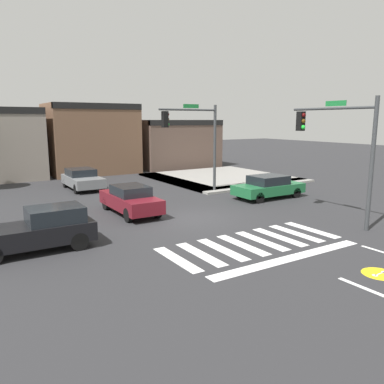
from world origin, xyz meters
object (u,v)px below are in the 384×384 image
Objects in this scene: traffic_signal_northeast at (194,133)px; car_maroon at (130,199)px; car_black at (39,230)px; traffic_signal_southeast at (338,138)px; car_green at (268,187)px; car_gray at (82,179)px.

car_maroon is at bearing 25.39° from traffic_signal_northeast.
car_black is (-10.55, -6.06, -3.14)m from traffic_signal_northeast.
car_black is (-12.50, 3.04, -3.12)m from traffic_signal_southeast.
traffic_signal_southeast is 1.29× the size of car_maroon.
car_green is 12.59m from car_gray.
car_green is 1.00× the size of car_maroon.
traffic_signal_northeast is at bearing 133.91° from car_green.
car_black is 0.95× the size of car_maroon.
car_green is (1.28, 5.74, -3.19)m from traffic_signal_southeast.
traffic_signal_northeast is 12.56m from car_black.
traffic_signal_northeast is 1.37× the size of car_gray.
car_maroon is (-7.44, 6.49, -3.15)m from traffic_signal_southeast.
traffic_signal_northeast is 5.66m from car_green.
car_green is at bearing 43.83° from car_gray.
traffic_signal_northeast is 9.30m from traffic_signal_southeast.
car_black is 12.83m from car_gray.
car_maroon is at bearing -0.05° from car_gray.
traffic_signal_southeast is at bearing 166.33° from car_black.
traffic_signal_southeast is 1.38× the size of car_gray.
traffic_signal_southeast reaches higher than car_maroon.
traffic_signal_southeast is 6.69m from car_green.
traffic_signal_southeast reaches higher than car_gray.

